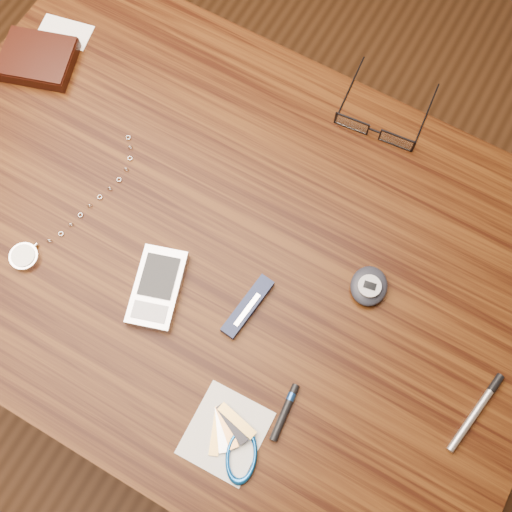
# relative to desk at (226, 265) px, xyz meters

# --- Properties ---
(ground) EXTENTS (3.80, 3.80, 0.00)m
(ground) POSITION_rel_desk_xyz_m (0.00, 0.00, -0.65)
(ground) COLOR #472814
(ground) RESTS_ON ground
(desk) EXTENTS (1.00, 0.70, 0.75)m
(desk) POSITION_rel_desk_xyz_m (0.00, 0.00, 0.00)
(desk) COLOR #381B09
(desk) RESTS_ON ground
(wallet_and_card) EXTENTS (0.14, 0.17, 0.02)m
(wallet_and_card) POSITION_rel_desk_xyz_m (-0.42, 0.12, 0.11)
(wallet_and_card) COLOR black
(wallet_and_card) RESTS_ON desk
(eyeglasses) EXTENTS (0.14, 0.15, 0.03)m
(eyeglasses) POSITION_rel_desk_xyz_m (0.11, 0.28, 0.12)
(eyeglasses) COLOR black
(eyeglasses) RESTS_ON desk
(pocket_watch) EXTENTS (0.08, 0.27, 0.01)m
(pocket_watch) POSITION_rel_desk_xyz_m (-0.24, -0.15, 0.11)
(pocket_watch) COLOR silver
(pocket_watch) RESTS_ON desk
(pda_phone) EXTENTS (0.10, 0.13, 0.02)m
(pda_phone) POSITION_rel_desk_xyz_m (-0.04, -0.11, 0.11)
(pda_phone) COLOR silver
(pda_phone) RESTS_ON desk
(pedometer) EXTENTS (0.06, 0.07, 0.02)m
(pedometer) POSITION_rel_desk_xyz_m (0.22, 0.04, 0.11)
(pedometer) COLOR black
(pedometer) RESTS_ON desk
(notepad_keys) EXTENTS (0.12, 0.11, 0.01)m
(notepad_keys) POSITION_rel_desk_xyz_m (0.16, -0.24, 0.11)
(notepad_keys) COLOR silver
(notepad_keys) RESTS_ON desk
(pocket_knife) EXTENTS (0.03, 0.10, 0.01)m
(pocket_knife) POSITION_rel_desk_xyz_m (0.08, -0.07, 0.11)
(pocket_knife) COLOR #11163D
(pocket_knife) RESTS_ON desk
(silver_pen) EXTENTS (0.03, 0.13, 0.01)m
(silver_pen) POSITION_rel_desk_xyz_m (0.42, -0.03, 0.11)
(silver_pen) COLOR #B1B2B6
(silver_pen) RESTS_ON desk
(black_blue_pen) EXTENTS (0.02, 0.08, 0.01)m
(black_blue_pen) POSITION_rel_desk_xyz_m (0.20, -0.17, 0.11)
(black_blue_pen) COLOR black
(black_blue_pen) RESTS_ON desk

